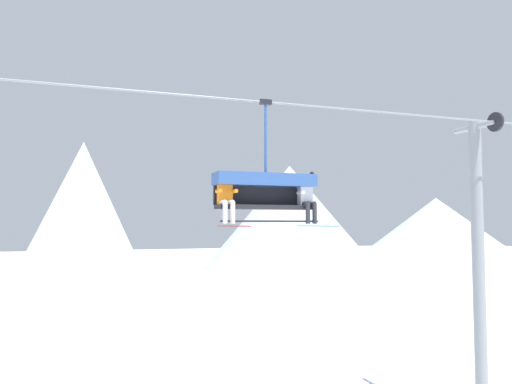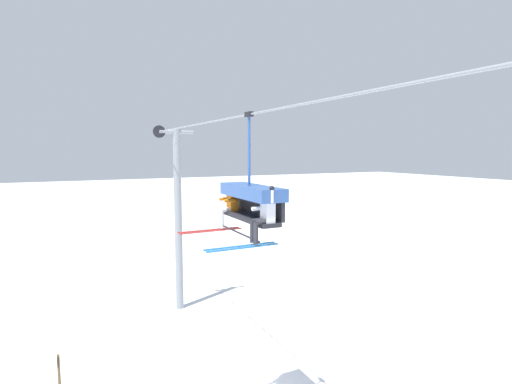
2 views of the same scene
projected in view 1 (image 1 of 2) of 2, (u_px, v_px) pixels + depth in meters
name	position (u px, v px, depth m)	size (l,w,h in m)	color
mountain_peak_west	(82.00, 207.00, 57.96)	(13.96, 13.96, 15.16)	white
mountain_peak_central	(290.00, 217.00, 62.08)	(21.60, 21.60, 12.83)	silver
mountain_peak_east	(436.00, 232.00, 66.96)	(23.57, 23.57, 9.08)	silver
lift_tower_far	(479.00, 258.00, 14.71)	(0.36, 1.88, 8.71)	gray
lift_cable	(214.00, 98.00, 11.49)	(18.54, 0.05, 0.05)	gray
chairlift_chair	(265.00, 186.00, 11.85)	(2.45, 0.74, 2.93)	#232328
skier_orange	(226.00, 197.00, 11.29)	(0.46, 1.70, 1.23)	orange
skier_white	(307.00, 198.00, 11.97)	(0.48, 1.70, 1.34)	silver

